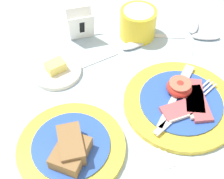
% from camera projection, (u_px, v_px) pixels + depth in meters
% --- Properties ---
extents(ground_plane, '(3.00, 3.00, 0.00)m').
position_uv_depth(ground_plane, '(153.00, 125.00, 0.60)').
color(ground_plane, '#A3BCD1').
extents(breakfast_plate, '(0.23, 0.23, 0.04)m').
position_uv_depth(breakfast_plate, '(181.00, 101.00, 0.63)').
color(breakfast_plate, yellow).
rests_on(breakfast_plate, ground_plane).
extents(bread_plate, '(0.20, 0.20, 0.05)m').
position_uv_depth(bread_plate, '(71.00, 147.00, 0.56)').
color(bread_plate, yellow).
rests_on(bread_plate, ground_plane).
extents(sugar_cup, '(0.09, 0.09, 0.07)m').
position_uv_depth(sugar_cup, '(138.00, 23.00, 0.76)').
color(sugar_cup, yellow).
rests_on(sugar_cup, ground_plane).
extents(butter_dish, '(0.11, 0.11, 0.03)m').
position_uv_depth(butter_dish, '(56.00, 71.00, 0.69)').
color(butter_dish, silver).
rests_on(butter_dish, ground_plane).
extents(number_card, '(0.07, 0.05, 0.07)m').
position_uv_depth(number_card, '(81.00, 25.00, 0.75)').
color(number_card, white).
rests_on(number_card, ground_plane).
extents(teaspoon_by_saucer, '(0.19, 0.04, 0.01)m').
position_uv_depth(teaspoon_by_saucer, '(125.00, 48.00, 0.74)').
color(teaspoon_by_saucer, silver).
rests_on(teaspoon_by_saucer, ground_plane).
extents(teaspoon_near_cup, '(0.18, 0.10, 0.01)m').
position_uv_depth(teaspoon_near_cup, '(195.00, 36.00, 0.77)').
color(teaspoon_near_cup, silver).
rests_on(teaspoon_near_cup, ground_plane).
extents(teaspoon_stray, '(0.13, 0.17, 0.01)m').
position_uv_depth(teaspoon_stray, '(192.00, 32.00, 0.79)').
color(teaspoon_stray, silver).
rests_on(teaspoon_stray, ground_plane).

